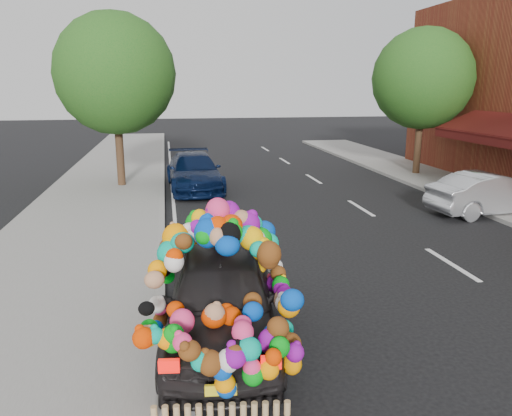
{
  "coord_description": "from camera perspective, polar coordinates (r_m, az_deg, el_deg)",
  "views": [
    {
      "loc": [
        -2.14,
        -8.93,
        3.6
      ],
      "look_at": [
        -0.37,
        0.96,
        1.15
      ],
      "focal_mm": 35.0,
      "sensor_mm": 36.0,
      "label": 1
    }
  ],
  "objects": [
    {
      "name": "tree_near_sidewalk",
      "position": [
        18.51,
        -15.84,
        14.53
      ],
      "size": [
        4.2,
        4.2,
        6.13
      ],
      "color": "#332114",
      "rests_on": "ground"
    },
    {
      "name": "sidewalk",
      "position": [
        9.85,
        -22.34,
        -8.43
      ],
      "size": [
        4.0,
        60.0,
        0.12
      ],
      "primitive_type": "cube",
      "color": "gray",
      "rests_on": "ground"
    },
    {
      "name": "plush_art_car",
      "position": [
        7.14,
        -4.05,
        -7.64
      ],
      "size": [
        2.38,
        4.29,
        1.98
      ],
      "rotation": [
        0.0,
        0.0,
        -0.11
      ],
      "color": "black",
      "rests_on": "ground"
    },
    {
      "name": "navy_sedan",
      "position": [
        17.96,
        -7.1,
        4.13
      ],
      "size": [
        1.99,
        4.49,
        1.28
      ],
      "primitive_type": "imported",
      "rotation": [
        0.0,
        0.0,
        0.05
      ],
      "color": "black",
      "rests_on": "ground"
    },
    {
      "name": "tree_far_b",
      "position": [
        21.48,
        18.54,
        13.82
      ],
      "size": [
        4.0,
        4.0,
        5.9
      ],
      "color": "#332114",
      "rests_on": "ground"
    },
    {
      "name": "lane_markings",
      "position": [
        11.21,
        21.42,
        -5.97
      ],
      "size": [
        6.0,
        50.0,
        0.01
      ],
      "primitive_type": null,
      "color": "silver",
      "rests_on": "ground"
    },
    {
      "name": "ground",
      "position": [
        9.87,
        3.1,
        -7.7
      ],
      "size": [
        100.0,
        100.0,
        0.0
      ],
      "primitive_type": "plane",
      "color": "black",
      "rests_on": "ground"
    },
    {
      "name": "silver_hatchback",
      "position": [
        15.83,
        25.34,
        1.49
      ],
      "size": [
        3.79,
        1.65,
        1.21
      ],
      "primitive_type": "imported",
      "rotation": [
        0.0,
        0.0,
        1.67
      ],
      "color": "#9FA1A6",
      "rests_on": "ground"
    },
    {
      "name": "kerb",
      "position": [
        9.61,
        -10.81,
        -8.12
      ],
      "size": [
        0.15,
        60.0,
        0.13
      ],
      "primitive_type": "cube",
      "color": "gray",
      "rests_on": "ground"
    }
  ]
}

